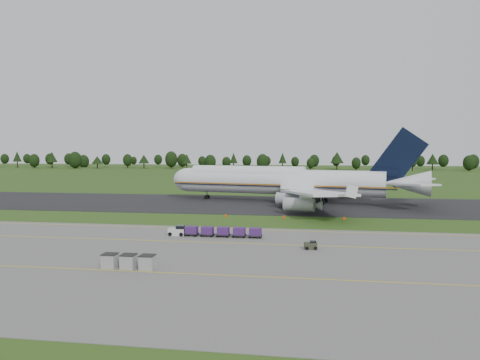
% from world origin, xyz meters
% --- Properties ---
extents(ground, '(600.00, 600.00, 0.00)m').
position_xyz_m(ground, '(0.00, 0.00, 0.00)').
color(ground, '#2A4915').
rests_on(ground, ground).
extents(apron, '(300.00, 52.00, 0.06)m').
position_xyz_m(apron, '(0.00, -34.00, 0.03)').
color(apron, slate).
rests_on(apron, ground).
extents(taxiway, '(300.00, 40.00, 0.08)m').
position_xyz_m(taxiway, '(0.00, 28.00, 0.04)').
color(taxiway, black).
rests_on(taxiway, ground).
extents(apron_markings, '(300.00, 30.20, 0.01)m').
position_xyz_m(apron_markings, '(0.00, -26.98, 0.06)').
color(apron_markings, yellow).
rests_on(apron_markings, apron).
extents(tree_line, '(526.21, 23.15, 11.96)m').
position_xyz_m(tree_line, '(-10.77, 219.94, 6.22)').
color(tree_line, black).
rests_on(tree_line, ground).
extents(aircraft, '(70.88, 67.60, 19.82)m').
position_xyz_m(aircraft, '(11.52, 33.55, 5.66)').
color(aircraft, white).
rests_on(aircraft, ground).
extents(baggage_train, '(15.70, 1.67, 1.60)m').
position_xyz_m(baggage_train, '(2.64, -17.26, 0.92)').
color(baggage_train, silver).
rests_on(baggage_train, apron).
extents(utility_cart, '(1.92, 1.34, 0.97)m').
position_xyz_m(utility_cart, '(18.57, -24.55, 0.54)').
color(utility_cart, '#333626').
rests_on(utility_cart, apron).
extents(uld_row, '(6.57, 1.77, 1.75)m').
position_xyz_m(uld_row, '(-3.27, -38.89, 0.94)').
color(uld_row, '#949494').
rests_on(uld_row, apron).
extents(edge_markers, '(25.11, 0.30, 0.60)m').
position_xyz_m(edge_markers, '(12.99, 4.44, 0.27)').
color(edge_markers, '#EC4B07').
rests_on(edge_markers, ground).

